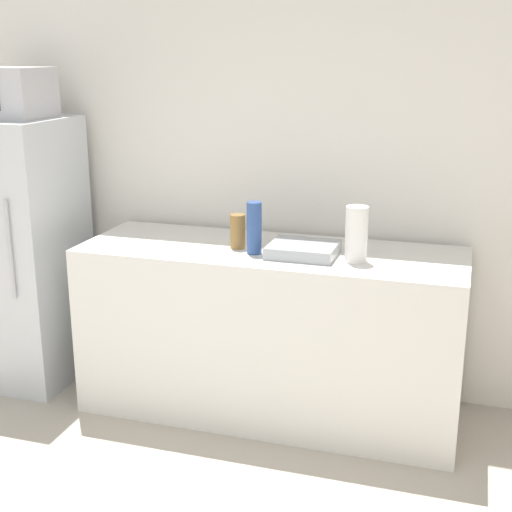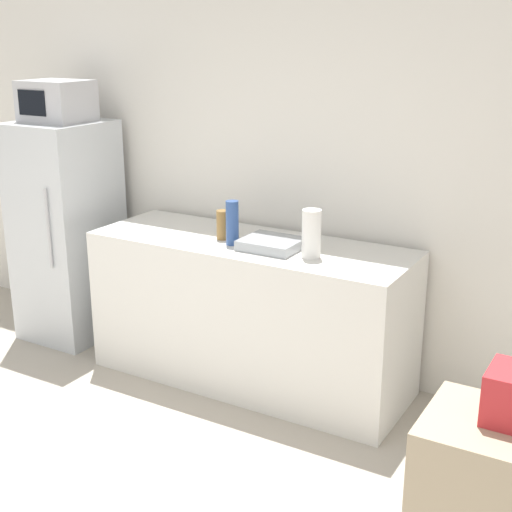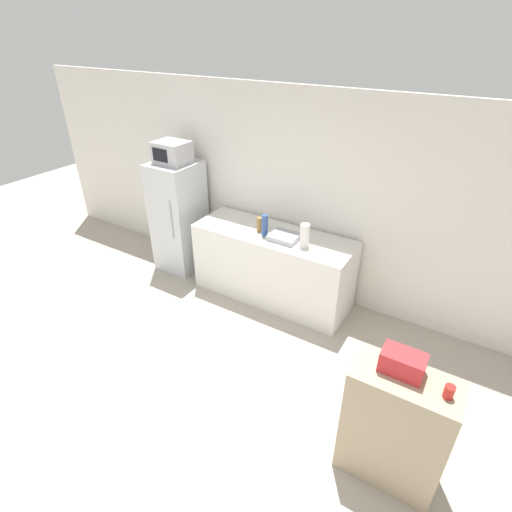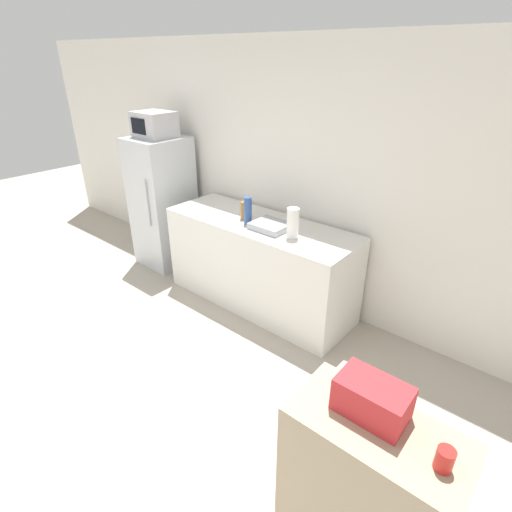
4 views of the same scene
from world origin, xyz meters
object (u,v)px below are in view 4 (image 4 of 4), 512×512
microwave (154,125)px  refrigerator (163,203)px  jar (444,459)px  bottle_short (244,210)px  basket (372,399)px  paper_towel_roll (293,223)px  bottle_tall (248,211)px

microwave → refrigerator: bearing=72.5°
refrigerator → jar: refrigerator is taller
refrigerator → bottle_short: bearing=-1.1°
basket → jar: 0.33m
paper_towel_roll → basket: bearing=-45.6°
jar → paper_towel_roll: 2.37m
basket → refrigerator: bearing=155.4°
microwave → basket: bearing=-24.6°
microwave → bottle_tall: bearing=-3.7°
microwave → jar: bearing=-23.5°
refrigerator → paper_towel_roll: 2.02m
microwave → bottle_short: microwave is taller
bottle_tall → bottle_short: (-0.11, 0.07, -0.04)m
microwave → jar: (3.78, -1.65, -0.61)m
basket → paper_towel_roll: size_ratio=1.07×
refrigerator → basket: 3.82m
refrigerator → microwave: microwave is taller
bottle_tall → paper_towel_roll: paper_towel_roll is taller
bottle_short → basket: (2.10, -1.56, 0.11)m
bottle_tall → microwave: bearing=176.3°
microwave → bottle_short: bearing=-1.0°
paper_towel_roll → microwave: bearing=177.5°
jar → bottle_tall: bearing=146.1°
basket → paper_towel_roll: 2.10m
microwave → basket: 3.85m
refrigerator → microwave: (-0.00, -0.00, 0.93)m
refrigerator → paper_towel_roll: bearing=-2.5°
refrigerator → basket: size_ratio=5.28×
bottle_short → refrigerator: bearing=178.9°
refrigerator → jar: 4.14m
bottle_tall → basket: (1.99, -1.49, 0.07)m
bottle_short → paper_towel_roll: 0.64m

